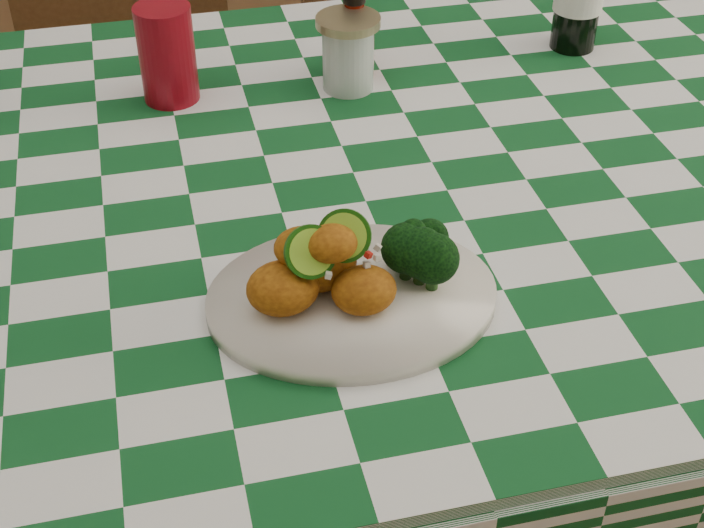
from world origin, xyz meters
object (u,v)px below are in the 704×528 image
object	(u,v)px
red_tumbler	(167,54)
ketchup_bottle	(354,34)
plate	(352,299)
dining_table	(353,393)
mason_jar	(348,53)
wooden_chair_left	(128,124)
wooden_chair_right	(432,94)
fried_chicken_pile	(330,261)

from	to	relation	value
red_tumbler	ketchup_bottle	bearing A→B (deg)	1.89
plate	red_tumbler	bearing A→B (deg)	106.11
dining_table	red_tumbler	world-z (taller)	red_tumbler
mason_jar	wooden_chair_left	distance (m)	0.72
ketchup_bottle	wooden_chair_right	world-z (taller)	wooden_chair_right
ketchup_bottle	mason_jar	distance (m)	0.04
plate	mason_jar	world-z (taller)	mason_jar
red_tumbler	wooden_chair_right	bearing A→B (deg)	39.57
ketchup_bottle	wooden_chair_left	size ratio (longest dim) A/B	0.13
red_tumbler	wooden_chair_right	size ratio (longest dim) A/B	0.14
wooden_chair_left	fried_chicken_pile	bearing A→B (deg)	-73.19
dining_table	wooden_chair_left	bearing A→B (deg)	110.51
red_tumbler	ketchup_bottle	xyz separation A→B (m)	(0.26, 0.01, -0.00)
dining_table	wooden_chair_right	xyz separation A→B (m)	(0.33, 0.68, 0.10)
mason_jar	wooden_chair_left	world-z (taller)	wooden_chair_left
wooden_chair_left	wooden_chair_right	distance (m)	0.61
dining_table	wooden_chair_right	bearing A→B (deg)	64.40
wooden_chair_right	wooden_chair_left	bearing A→B (deg)	175.04
red_tumbler	wooden_chair_right	distance (m)	0.78
fried_chicken_pile	wooden_chair_left	xyz separation A→B (m)	(-0.20, 0.99, -0.38)
mason_jar	wooden_chair_right	size ratio (longest dim) A/B	0.11
ketchup_bottle	mason_jar	xyz separation A→B (m)	(-0.02, -0.04, -0.01)
wooden_chair_left	red_tumbler	bearing A→B (deg)	-75.67
mason_jar	wooden_chair_left	bearing A→B (deg)	121.48
mason_jar	red_tumbler	bearing A→B (deg)	173.67
ketchup_bottle	fried_chicken_pile	bearing A→B (deg)	-106.11
wooden_chair_right	dining_table	bearing A→B (deg)	-114.47
fried_chicken_pile	wooden_chair_left	bearing A→B (deg)	101.21
mason_jar	wooden_chair_right	bearing A→B (deg)	58.73
fried_chicken_pile	dining_table	bearing A→B (deg)	71.50
dining_table	fried_chicken_pile	world-z (taller)	fried_chicken_pile
ketchup_bottle	wooden_chair_left	bearing A→B (deg)	124.69
plate	wooden_chair_right	distance (m)	1.05
ketchup_bottle	dining_table	bearing A→B (deg)	-103.73
mason_jar	wooden_chair_right	distance (m)	0.64
fried_chicken_pile	wooden_chair_right	xyz separation A→B (m)	(0.41, 0.93, -0.35)
red_tumbler	mason_jar	size ratio (longest dim) A/B	1.27
plate	mason_jar	size ratio (longest dim) A/B	2.85
mason_jar	wooden_chair_right	xyz separation A→B (m)	(0.28, 0.47, -0.34)
fried_chicken_pile	red_tumbler	xyz separation A→B (m)	(-0.12, 0.49, 0.00)
dining_table	mason_jar	distance (m)	0.50
plate	ketchup_bottle	size ratio (longest dim) A/B	2.39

